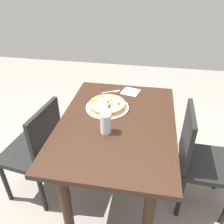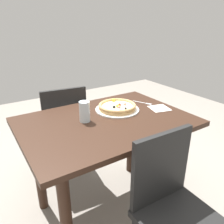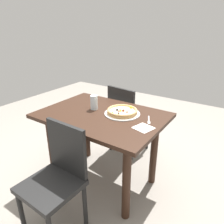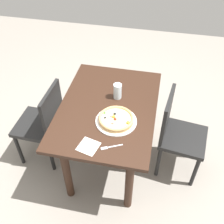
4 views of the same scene
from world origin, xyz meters
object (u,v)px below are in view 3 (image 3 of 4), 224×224
at_px(fork, 149,120).
at_px(plate, 122,114).
at_px(pizza, 122,111).
at_px(dining_table, 102,127).
at_px(chair_near, 127,117).
at_px(chair_far, 57,176).
at_px(napkin, 143,128).
at_px(drinking_glass, 94,102).

bearing_deg(fork, plate, -114.61).
bearing_deg(pizza, dining_table, 32.33).
bearing_deg(chair_near, pizza, -56.62).
height_order(chair_near, plate, chair_near).
bearing_deg(pizza, chair_far, 80.01).
xyz_separation_m(dining_table, chair_far, (-0.03, 0.62, -0.15)).
bearing_deg(pizza, napkin, 153.01).
bearing_deg(napkin, pizza, -26.99).
bearing_deg(pizza, drinking_glass, 9.01).
xyz_separation_m(drinking_glass, napkin, (-0.59, 0.10, -0.07)).
height_order(plate, napkin, plate).
bearing_deg(dining_table, fork, -165.86).
bearing_deg(fork, pizza, -114.59).
bearing_deg(pizza, plate, -23.99).
bearing_deg(plate, chair_near, -64.29).
distance_m(chair_near, fork, 0.78).
bearing_deg(plate, drinking_glass, 9.03).
bearing_deg(plate, dining_table, 32.38).
bearing_deg(chair_near, dining_table, -74.17).
distance_m(dining_table, drinking_glass, 0.25).
bearing_deg(dining_table, chair_far, 93.11).
bearing_deg(pizza, fork, -178.69).
bearing_deg(chair_far, dining_table, -85.13).
height_order(chair_near, fork, chair_near).
relative_size(dining_table, pizza, 4.06).
xyz_separation_m(dining_table, plate, (-0.16, -0.10, 0.14)).
bearing_deg(napkin, chair_far, 53.80).
distance_m(dining_table, chair_far, 0.64).
height_order(dining_table, plate, plate).
distance_m(dining_table, fork, 0.46).
bearing_deg(dining_table, drinking_glass, -22.39).
relative_size(drinking_glass, napkin, 1.00).
bearing_deg(napkin, plate, -26.99).
distance_m(chair_near, napkin, 0.91).
bearing_deg(dining_table, napkin, 174.07).
height_order(chair_far, drinking_glass, drinking_glass).
height_order(dining_table, fork, fork).
relative_size(dining_table, napkin, 8.18).
height_order(dining_table, pizza, pizza).
xyz_separation_m(dining_table, chair_near, (0.09, -0.62, -0.15)).
relative_size(chair_near, chair_far, 1.00).
bearing_deg(drinking_glass, fork, -174.63).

